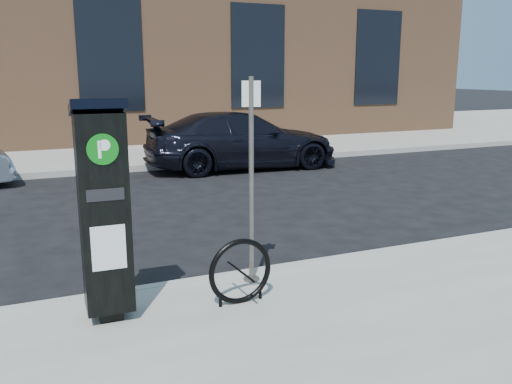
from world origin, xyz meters
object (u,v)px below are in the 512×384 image
parking_kiosk (104,210)px  bike_rack (240,272)px  car_dark (242,140)px  sign_pole (251,183)px

parking_kiosk → bike_rack: size_ratio=3.03×
parking_kiosk → car_dark: (4.64, 8.05, -0.49)m
parking_kiosk → bike_rack: parking_kiosk is taller
sign_pole → parking_kiosk: bearing=-149.4°
sign_pole → car_dark: 8.28m
sign_pole → bike_rack: (-0.35, -0.53, -0.79)m
bike_rack → sign_pole: bearing=53.4°
sign_pole → car_dark: (3.01, 7.70, -0.55)m
parking_kiosk → sign_pole: sign_pole is taller
sign_pole → bike_rack: size_ratio=3.29×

